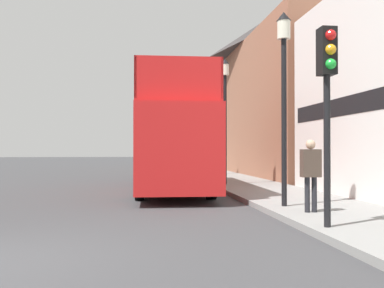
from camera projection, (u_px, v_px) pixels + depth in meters
ground_plane at (99, 175)px, 26.70m from camera, size 144.00×144.00×0.00m
sidewalk at (219, 176)px, 24.56m from camera, size 3.01×108.00×0.14m
brick_terrace_rear at (269, 95)px, 30.72m from camera, size 6.00×24.80×10.61m
tour_bus at (171, 142)px, 16.54m from camera, size 2.71×9.69×4.04m
parked_car_ahead_of_bus at (171, 166)px, 24.31m from camera, size 1.94×4.55×1.42m
pedestrian_second at (311, 168)px, 9.89m from camera, size 0.42×0.23×1.60m
traffic_signal at (327, 80)px, 7.99m from camera, size 0.28×0.42×3.56m
lamp_post_nearest at (284, 72)px, 11.02m from camera, size 0.35×0.35×4.77m
lamp_post_second at (225, 98)px, 18.11m from camera, size 0.35×0.35×5.06m
lamp_post_third at (198, 115)px, 25.18m from camera, size 0.35×0.35×4.89m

